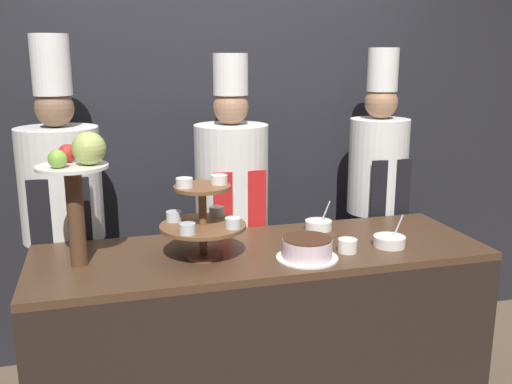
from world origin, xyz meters
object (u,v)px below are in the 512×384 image
object	(u,v)px
chef_center_right	(377,191)
serving_bowl_far	(318,225)
cake_round	(307,249)
serving_bowl_near	(389,241)
fruit_pedestal	(79,174)
tiered_stand	(203,217)
chef_left	(63,213)
cup_white	(347,246)
chef_center_left	(232,206)

from	to	relation	value
chef_center_right	serving_bowl_far	bearing A→B (deg)	-146.21
cake_round	chef_center_right	size ratio (longest dim) A/B	0.15
serving_bowl_near	cake_round	bearing A→B (deg)	-172.67
fruit_pedestal	chef_center_right	xyz separation A→B (m)	(1.66, 0.55, -0.30)
tiered_stand	chef_left	bearing A→B (deg)	136.68
cup_white	chef_center_right	distance (m)	0.86
fruit_pedestal	serving_bowl_far	distance (m)	1.24
fruit_pedestal	serving_bowl_far	xyz separation A→B (m)	(1.16, 0.21, -0.37)
cake_round	serving_bowl_far	bearing A→B (deg)	62.05
serving_bowl_far	chef_left	world-z (taller)	chef_left
serving_bowl_far	chef_left	distance (m)	1.32
tiered_stand	fruit_pedestal	size ratio (longest dim) A/B	0.67
fruit_pedestal	chef_left	world-z (taller)	chef_left
cake_round	chef_center_left	bearing A→B (deg)	103.18
chef_center_left	serving_bowl_far	bearing A→B (deg)	-41.32
fruit_pedestal	cup_white	xyz separation A→B (m)	(1.16, -0.15, -0.37)
fruit_pedestal	chef_center_left	bearing A→B (deg)	35.01
fruit_pedestal	serving_bowl_near	distance (m)	1.44
fruit_pedestal	cake_round	world-z (taller)	fruit_pedestal
fruit_pedestal	chef_center_right	bearing A→B (deg)	18.17
serving_bowl_far	tiered_stand	bearing A→B (deg)	-158.89
cake_round	cup_white	bearing A→B (deg)	8.83
tiered_stand	cup_white	world-z (taller)	tiered_stand
cake_round	serving_bowl_far	world-z (taller)	serving_bowl_far
chef_center_left	chef_center_right	world-z (taller)	chef_center_right
cake_round	chef_left	xyz separation A→B (m)	(-1.06, 0.73, 0.05)
serving_bowl_far	chef_center_right	world-z (taller)	chef_center_right
cup_white	serving_bowl_near	bearing A→B (deg)	5.92
cup_white	chef_left	bearing A→B (deg)	151.14
serving_bowl_near	serving_bowl_far	xyz separation A→B (m)	(-0.22, 0.34, -0.00)
cake_round	serving_bowl_near	bearing A→B (deg)	7.33
tiered_stand	chef_left	xyz separation A→B (m)	(-0.62, 0.59, -0.09)
fruit_pedestal	cake_round	distance (m)	1.03
cup_white	fruit_pedestal	bearing A→B (deg)	172.42
serving_bowl_near	chef_center_left	xyz separation A→B (m)	(-0.61, 0.68, 0.04)
tiered_stand	cup_white	bearing A→B (deg)	-9.92
serving_bowl_near	chef_center_right	distance (m)	0.73
chef_left	serving_bowl_far	bearing A→B (deg)	-14.79
cup_white	cake_round	bearing A→B (deg)	-171.17
chef_left	chef_center_left	distance (m)	0.89
chef_center_left	chef_center_right	xyz separation A→B (m)	(0.88, 0.00, 0.03)
chef_center_right	chef_left	bearing A→B (deg)	-180.00
serving_bowl_near	chef_left	size ratio (longest dim) A/B	0.08
cake_round	chef_center_left	xyz separation A→B (m)	(-0.17, 0.73, 0.02)
cake_round	serving_bowl_far	xyz separation A→B (m)	(0.21, 0.40, -0.02)
serving_bowl_far	serving_bowl_near	bearing A→B (deg)	-56.70
tiered_stand	chef_center_left	world-z (taller)	chef_center_left
fruit_pedestal	chef_center_right	world-z (taller)	chef_center_right
serving_bowl_far	chef_center_right	distance (m)	0.61
cup_white	serving_bowl_far	bearing A→B (deg)	89.67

